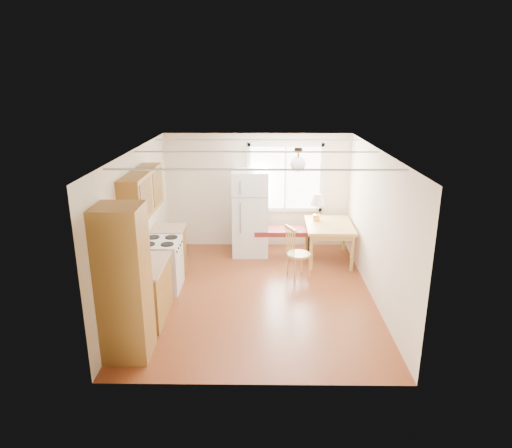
{
  "coord_description": "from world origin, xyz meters",
  "views": [
    {
      "loc": [
        0.08,
        -7.24,
        3.58
      ],
      "look_at": [
        -0.01,
        0.41,
        1.15
      ],
      "focal_mm": 32.0,
      "sensor_mm": 36.0,
      "label": 1
    }
  ],
  "objects_px": {
    "bench": "(285,232)",
    "dining_table": "(329,229)",
    "refrigerator": "(250,213)",
    "chair": "(294,249)"
  },
  "relations": [
    {
      "from": "bench",
      "to": "refrigerator",
      "type": "bearing_deg",
      "value": 168.38
    },
    {
      "from": "refrigerator",
      "to": "chair",
      "type": "distance_m",
      "value": 1.58
    },
    {
      "from": "bench",
      "to": "chair",
      "type": "height_order",
      "value": "chair"
    },
    {
      "from": "refrigerator",
      "to": "bench",
      "type": "bearing_deg",
      "value": -12.26
    },
    {
      "from": "bench",
      "to": "chair",
      "type": "bearing_deg",
      "value": -84.76
    },
    {
      "from": "bench",
      "to": "dining_table",
      "type": "distance_m",
      "value": 0.93
    },
    {
      "from": "bench",
      "to": "chair",
      "type": "distance_m",
      "value": 1.16
    },
    {
      "from": "dining_table",
      "to": "refrigerator",
      "type": "bearing_deg",
      "value": 168.39
    },
    {
      "from": "bench",
      "to": "dining_table",
      "type": "xyz_separation_m",
      "value": [
        0.89,
        -0.24,
        0.15
      ]
    },
    {
      "from": "dining_table",
      "to": "chair",
      "type": "xyz_separation_m",
      "value": [
        -0.77,
        -0.91,
        -0.1
      ]
    }
  ]
}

